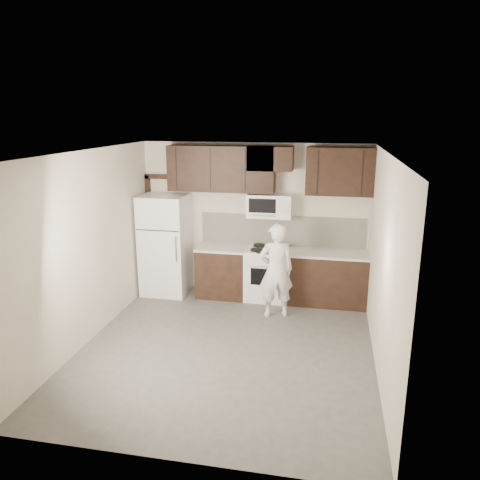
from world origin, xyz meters
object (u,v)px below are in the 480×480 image
(microwave, at_px, (270,206))
(refrigerator, at_px, (165,245))
(stove, at_px, (268,273))
(person, at_px, (276,271))

(microwave, distance_m, refrigerator, 2.00)
(stove, bearing_deg, microwave, 90.10)
(stove, bearing_deg, refrigerator, -178.49)
(stove, distance_m, microwave, 1.20)
(stove, distance_m, refrigerator, 1.90)
(microwave, bearing_deg, stove, -89.90)
(refrigerator, bearing_deg, person, -17.76)
(refrigerator, relative_size, person, 1.17)
(stove, xyz_separation_m, refrigerator, (-1.85, -0.05, 0.44))
(microwave, relative_size, person, 0.49)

